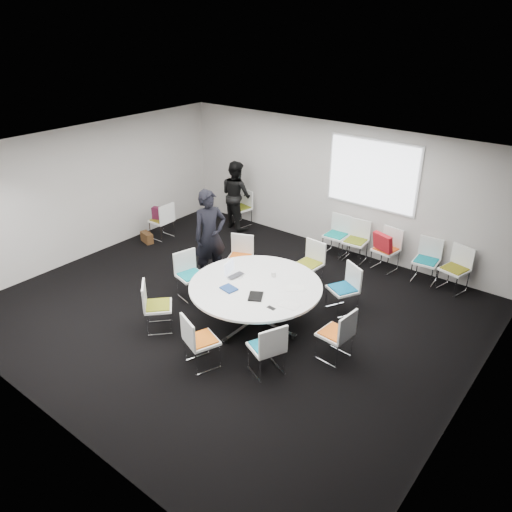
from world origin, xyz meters
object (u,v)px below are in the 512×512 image
Objects in this scene: chair_ring_d at (240,266)px; chair_back_d at (425,269)px; chair_ring_a at (335,343)px; chair_ring_e at (191,284)px; laptop at (238,277)px; chair_ring_f at (158,315)px; chair_ring_c at (309,272)px; cup at (274,274)px; person_main at (210,236)px; chair_ring_h at (267,357)px; person_back at (236,195)px; chair_person_back at (241,214)px; maroon_bag at (161,213)px; chair_back_e at (453,277)px; chair_ring_b at (343,297)px; brown_bag at (147,237)px; chair_back_c at (385,257)px; chair_back_a at (336,243)px; chair_ring_g at (201,350)px; chair_spare_left at (162,227)px; conference_table at (256,294)px; chair_back_b at (355,249)px.

chair_back_d is at bearing -166.94° from chair_ring_d.
chair_ring_a is 3.05m from chair_ring_e.
chair_ring_f is at bearing 153.60° from laptop.
cup is at bearing 97.08° from chair_ring_c.
chair_ring_h is at bearing -98.88° from person_main.
chair_ring_a is 5.54m from person_back.
chair_back_d is (0.77, 4.15, 0.00)m from chair_ring_h.
chair_ring_d is at bearing 139.74° from chair_person_back.
cup is 4.12m from maroon_bag.
chair_ring_c and chair_back_e have the same top height.
brown_bag is at bearing 30.53° from chair_ring_b.
chair_ring_d and chair_ring_h have the same top height.
chair_ring_f is at bearing 52.23° from chair_back_d.
chair_back_e is at bearing -164.74° from person_back.
chair_ring_h is (2.43, -0.88, 0.00)m from chair_ring_e.
chair_ring_e is 3.61m from chair_person_back.
chair_ring_a is 1.40m from chair_ring_b.
chair_back_c is at bearing -16.95° from laptop.
chair_ring_c is at bearing 44.80° from chair_ring_h.
chair_person_back is (-2.71, 0.00, 0.00)m from chair_back_a.
chair_ring_g is at bearing -30.81° from brown_bag.
chair_ring_d and chair_spare_left have the same top height.
maroon_bag is at bearing 90.00° from chair_spare_left.
person_back is at bearing 11.22° from chair_back_c.
chair_ring_f reaches higher than maroon_bag.
chair_ring_d reaches higher than conference_table.
chair_back_d is at bearing -134.28° from chair_ring_c.
chair_back_a is at bearing 2.98° from laptop.
chair_ring_c is 0.53× the size of person_back.
chair_back_d is (1.74, 3.19, -0.27)m from conference_table.
chair_back_a is at bearing -28.65° from chair_ring_b.
maroon_bag is (-5.67, -1.78, 0.34)m from chair_back_d.
chair_ring_f is 1.00× the size of chair_back_c.
chair_back_e is 6.48m from maroon_bag.
chair_ring_b and chair_back_b have the same top height.
cup is (1.21, 1.60, 0.50)m from chair_ring_f.
chair_back_a is at bearing -6.58° from chair_back_b.
conference_table is 2.54× the size of chair_back_e.
chair_ring_e is 3.51m from person_back.
chair_ring_b and chair_back_c have the same top height.
chair_ring_d is at bearing 74.03° from chair_ring_a.
chair_ring_a is (1.58, -0.04, -0.27)m from conference_table.
chair_back_e reaches higher than cup.
chair_ring_e is 1.00× the size of chair_back_b.
cup is at bearing 153.01° from person_back.
chair_spare_left is 0.44m from brown_bag.
chair_ring_a and chair_spare_left have the same top height.
chair_spare_left is 2.00m from chair_person_back.
chair_ring_g is at bearing -126.72° from chair_spare_left.
chair_ring_e is 2.06m from chair_ring_g.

